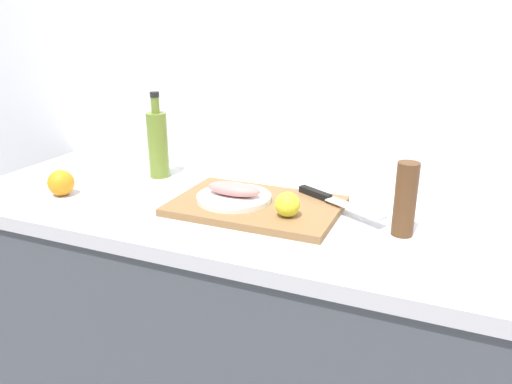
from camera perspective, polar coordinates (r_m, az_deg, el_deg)
back_wall at (r=1.52m, az=8.79°, el=13.96°), size 3.20×0.05×2.50m
kitchen_counter at (r=1.53m, az=3.91°, el=-18.63°), size 2.00×0.60×0.90m
cutting_board at (r=1.34m, az=-0.00°, el=-1.62°), size 0.45×0.30×0.02m
white_plate at (r=1.34m, az=-2.62°, el=-0.70°), size 0.20×0.20×0.01m
fish_fillet at (r=1.34m, az=-2.64°, el=0.33°), size 0.15×0.07×0.04m
chef_knife at (r=1.35m, az=8.46°, el=-0.74°), size 0.27×0.16×0.02m
lemon_0 at (r=1.23m, az=3.84°, el=-1.47°), size 0.06×0.06×0.06m
olive_oil_bottle at (r=1.62m, az=-11.33°, el=5.57°), size 0.06×0.06×0.28m
orange_2 at (r=1.54m, az=-21.69°, el=1.00°), size 0.08×0.08×0.08m
pepper_mill at (r=1.21m, az=16.94°, el=-0.83°), size 0.05×0.05×0.18m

